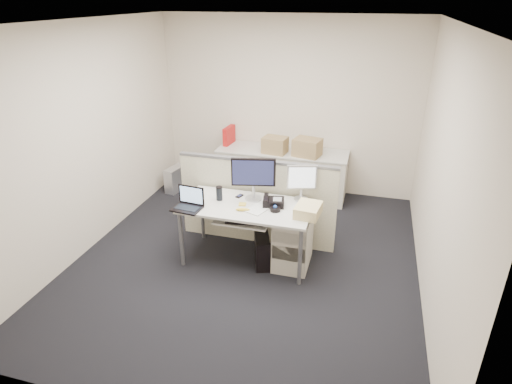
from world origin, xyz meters
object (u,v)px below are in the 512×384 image
(desk, at_px, (247,210))
(desk_phone, at_px, (274,202))
(monitor_main, at_px, (253,179))
(laptop, at_px, (186,200))

(desk, bearing_deg, desk_phone, 14.93)
(monitor_main, xyz_separation_m, desk_phone, (0.27, -0.10, -0.22))
(desk, relative_size, laptop, 4.70)
(desk, relative_size, desk_phone, 6.23)
(desk, xyz_separation_m, laptop, (-0.62, -0.28, 0.19))
(desk, xyz_separation_m, monitor_main, (0.03, 0.18, 0.32))
(laptop, bearing_deg, desk, 29.84)
(laptop, bearing_deg, monitor_main, 40.71)
(desk, distance_m, monitor_main, 0.37)
(desk, height_order, laptop, laptop)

